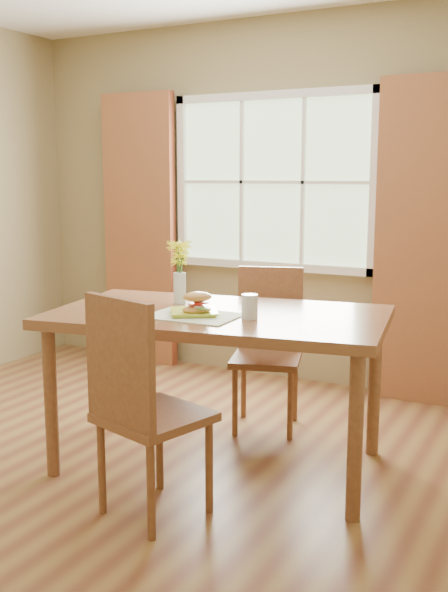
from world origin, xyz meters
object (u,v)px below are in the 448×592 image
croissant_sandwich (197,303)px  chair_near (139,399)px  water_glass (250,307)px  flower_vase (180,264)px  chair_far (268,340)px  dining_table (219,328)px

croissant_sandwich → chair_near: bearing=-127.8°
water_glass → flower_vase: bearing=159.4°
chair_far → water_glass: bearing=-89.7°
croissant_sandwich → water_glass: size_ratio=1.48×
croissant_sandwich → flower_vase: 0.42m
chair_far → chair_near: bearing=-107.1°
chair_far → water_glass: (0.24, -0.78, 0.36)m
dining_table → flower_vase: 0.45m
dining_table → water_glass: water_glass is taller
chair_near → flower_vase: bearing=125.0°
chair_far → water_glass: chair_far is taller
dining_table → chair_near: (-0.03, -0.71, -0.19)m
chair_near → croissant_sandwich: bearing=107.1°
water_glass → flower_vase: (-0.53, 0.20, 0.16)m
chair_near → chair_far: (0.00, 1.41, -0.03)m
chair_far → croissant_sandwich: chair_far is taller
dining_table → chair_near: 0.73m
flower_vase → chair_far: bearing=64.3°
dining_table → water_glass: bearing=-29.8°
chair_far → flower_vase: size_ratio=2.77×
dining_table → water_glass: (0.22, -0.08, 0.15)m
dining_table → croissant_sandwich: 0.23m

